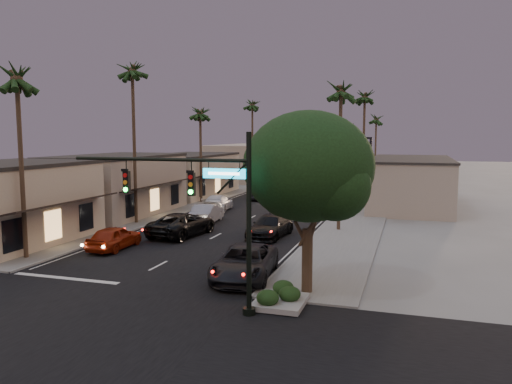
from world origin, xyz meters
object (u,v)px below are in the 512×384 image
Objects in this scene: palm_rb at (365,93)px; streetlight_right at (350,154)px; palm_lb at (132,66)px; traffic_signal at (207,196)px; palm_lc at (200,109)px; arch at (327,147)px; streetlight_left at (269,150)px; oncoming_pickup at (182,224)px; oncoming_silver at (207,213)px; curbside_near at (245,262)px; curbside_black at (270,226)px; palm_ld at (252,102)px; corner_tree at (310,171)px; oncoming_red at (114,237)px; palm_far at (291,115)px; palm_ra at (341,86)px; palm_rc at (376,116)px; palm_la at (16,71)px.

streetlight_right is at bearing 149.24° from palm_rb.
palm_lb is 1.07× the size of palm_rb.
traffic_signal is 35.46m from palm_lc.
arch is 1.69× the size of streetlight_left.
streetlight_right is at bearing 88.28° from traffic_signal.
arch is at bearing -85.48° from oncoming_pickup.
curbside_near reaches higher than oncoming_silver.
streetlight_right reaches higher than oncoming_pickup.
streetlight_left reaches higher than curbside_black.
palm_lc is at bearing 111.45° from curbside_near.
palm_lc is at bearing -90.00° from palm_ld.
palm_lc is at bearing 122.34° from corner_tree.
curbside_black is (4.05, -50.04, -4.70)m from arch.
oncoming_red is at bearing 73.88° from oncoming_pickup.
streetlight_left is at bearing 137.95° from palm_rb.
oncoming_red is at bearing -87.00° from palm_far.
palm_ra is 1.00× the size of palm_far.
palm_ld is (-14.29, 51.00, 7.33)m from traffic_signal.
palm_lc is (-14.29, 32.00, 5.39)m from traffic_signal.
streetlight_left is 22.07m from palm_rb.
traffic_signal is at bearing -98.28° from palm_ra.
palm_rb is at bearing 85.84° from traffic_signal.
arch is at bearing 75.80° from palm_lc.
arch is 1.69× the size of streetlight_right.
palm_lb is at bearing -128.02° from palm_rb.
palm_rc is (15.52, 6.00, 5.14)m from streetlight_left.
curbside_near is 1.09× the size of curbside_black.
palm_la is at bearing -90.00° from palm_lc.
palm_rc is (2.91, 60.00, 5.39)m from traffic_signal.
palm_ld is 2.75× the size of oncoming_silver.
palm_lc reaches higher than oncoming_red.
palm_rb is 35.76m from oncoming_red.
palm_lb is 27.94m from palm_rb.
palm_lb is 45.48m from palm_rc.
palm_lc is 1.91× the size of oncoming_pickup.
palm_la is 0.93× the size of palm_rb.
streetlight_right is 1.41× the size of oncoming_pickup.
traffic_signal is at bearing -79.30° from palm_far.
palm_lc is 1.95× the size of curbside_near.
palm_rc is at bearing 84.95° from streetlight_right.
streetlight_right reaches higher than traffic_signal.
corner_tree is 17.45m from palm_ra.
palm_lc is at bearing -104.20° from arch.
streetlight_left is 17.42m from palm_rc.
arch is 1.15× the size of palm_far.
palm_ra reaches higher than oncoming_red.
palm_la is at bearing -138.91° from palm_ra.
oncoming_pickup reaches higher than curbside_near.
palm_la is 1.00× the size of palm_far.
oncoming_red is (-13.49, -51.01, -9.66)m from palm_rc.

